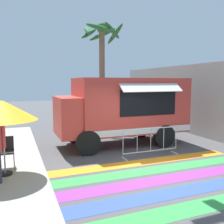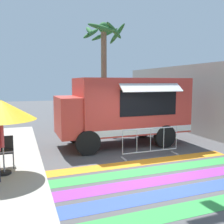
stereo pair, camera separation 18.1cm
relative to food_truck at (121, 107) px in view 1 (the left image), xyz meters
name	(u,v)px [view 1 (the left image)]	position (x,y,z in m)	size (l,w,h in m)	color
ground_plane	(154,169)	(-0.24, -3.07, -1.57)	(60.00, 60.00, 0.00)	#4C4C4F
concrete_wall_right	(205,101)	(4.29, -0.07, 0.17)	(0.20, 16.00, 3.49)	#A39E93
crosswalk_painted	(171,179)	(-0.24, -3.92, -1.57)	(6.40, 3.60, 0.01)	green
food_truck	(121,107)	(0.00, 0.00, 0.00)	(5.30, 2.61, 2.77)	#D13D33
traffic_signal_pole	(206,13)	(1.70, -2.81, 3.21)	(4.99, 0.29, 6.68)	#515456
patio_umbrella	(2,111)	(-4.40, -2.38, 0.30)	(1.79, 1.79, 2.01)	black
folding_chair	(6,149)	(-4.38, -1.73, -0.89)	(0.42, 0.42, 0.89)	#4C4C51
barricade_front	(151,142)	(0.32, -1.89, -1.07)	(2.16, 0.44, 1.02)	#B7BABF
palm_tree	(102,52)	(0.64, 4.28, 2.75)	(2.40, 2.42, 5.95)	#7A664C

